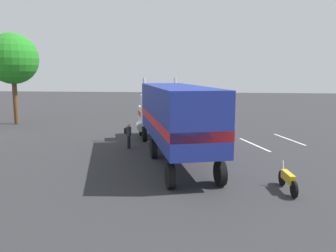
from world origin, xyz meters
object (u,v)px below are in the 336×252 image
semi_truck (172,114)px  tree_left (12,59)px  motorcycle (288,180)px  person_bystander (128,135)px

semi_truck → tree_left: 19.81m
semi_truck → motorcycle: (-5.25, -5.32, -2.04)m
person_bystander → tree_left: bearing=55.1°
motorcycle → semi_truck: bearing=45.4°
semi_truck → person_bystander: 3.92m
motorcycle → tree_left: bearing=52.8°
motorcycle → tree_left: size_ratio=0.25×
person_bystander → semi_truck: bearing=-122.0°
semi_truck → motorcycle: semi_truck is taller
motorcycle → tree_left: 27.46m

